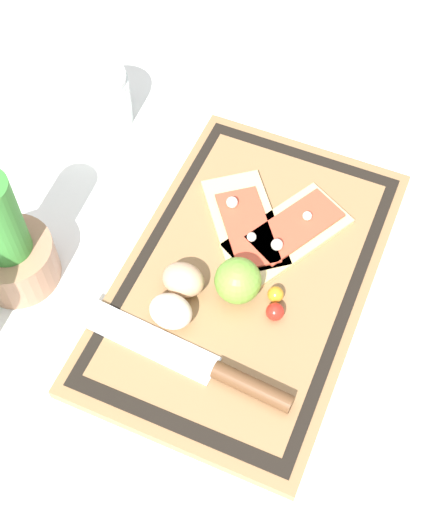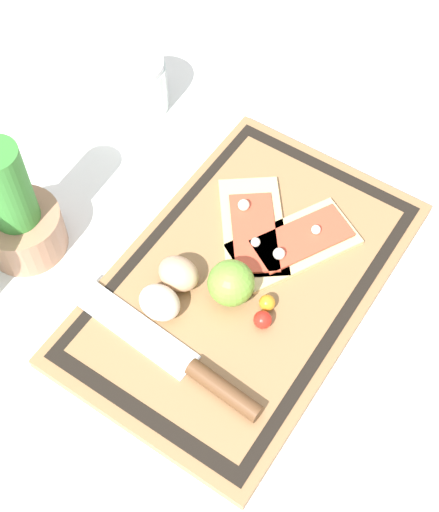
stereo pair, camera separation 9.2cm
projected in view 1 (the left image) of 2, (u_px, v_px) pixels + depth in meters
name	position (u px, v px, depth m)	size (l,w,h in m)	color
ground_plane	(246.00, 281.00, 0.95)	(6.00, 6.00, 0.00)	white
cutting_board	(247.00, 277.00, 0.94)	(0.49, 0.31, 0.02)	#997047
pizza_slice_near	(289.00, 232.00, 0.96)	(0.19, 0.15, 0.02)	#DBBC7F
pizza_slice_far	(245.00, 223.00, 0.96)	(0.18, 0.17, 0.02)	#DBBC7F
knife	(218.00, 372.00, 0.84)	(0.05, 0.29, 0.02)	silver
egg_brown	(183.00, 280.00, 0.90)	(0.04, 0.05, 0.04)	tan
egg_pink	(171.00, 311.00, 0.87)	(0.04, 0.05, 0.04)	beige
lime	(236.00, 280.00, 0.89)	(0.06, 0.06, 0.06)	#70A838
cherry_tomato_red	(275.00, 312.00, 0.88)	(0.02, 0.02, 0.02)	red
cherry_tomato_yellow	(276.00, 294.00, 0.90)	(0.02, 0.02, 0.02)	orange
herb_pot	(9.00, 247.00, 0.90)	(0.11, 0.11, 0.19)	#AD7A5B
sauce_jar	(100.00, 101.00, 1.07)	(0.09, 0.09, 0.09)	silver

